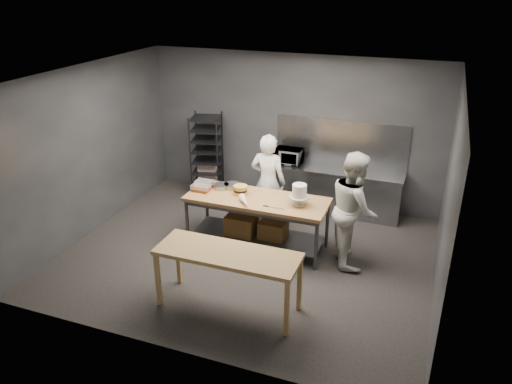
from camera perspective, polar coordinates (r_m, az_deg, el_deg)
ground at (r=8.53m, az=-0.99°, el=-7.16°), size 6.00×6.00×0.00m
back_wall at (r=10.11m, az=4.16°, el=7.12°), size 6.00×0.04×3.00m
work_table at (r=8.52m, az=0.01°, el=-2.81°), size 2.40×0.90×0.92m
near_counter at (r=6.89m, az=-3.25°, el=-7.49°), size 2.00×0.70×0.90m
back_counter at (r=9.96m, az=8.97°, el=0.18°), size 2.60×0.60×0.90m
splashback_panel at (r=9.92m, az=9.67°, el=5.60°), size 2.60×0.02×0.90m
speed_rack at (r=10.55m, az=-5.63°, el=4.11°), size 0.74×0.78×1.75m
chef_behind at (r=9.05m, az=1.38°, el=1.13°), size 0.67×0.45×1.81m
chef_right at (r=8.09m, az=11.11°, el=-1.88°), size 1.00×1.11×1.89m
microwave at (r=9.95m, az=3.74°, el=4.12°), size 0.54×0.37×0.30m
frosted_cake_stand at (r=8.05m, az=4.97°, el=-0.07°), size 0.34×0.34×0.36m
layer_cake at (r=8.48m, az=-1.79°, el=0.23°), size 0.23×0.23×0.16m
cake_pans at (r=8.80m, az=-3.96°, el=0.77°), size 0.72×0.37×0.07m
piping_bag at (r=8.10m, az=-1.31°, el=-1.10°), size 0.32×0.38×0.12m
offset_spatula at (r=8.04m, az=1.73°, el=-1.72°), size 0.36×0.02×0.02m
pastry_clamshells at (r=8.76m, az=-6.12°, el=0.72°), size 0.34×0.41×0.11m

